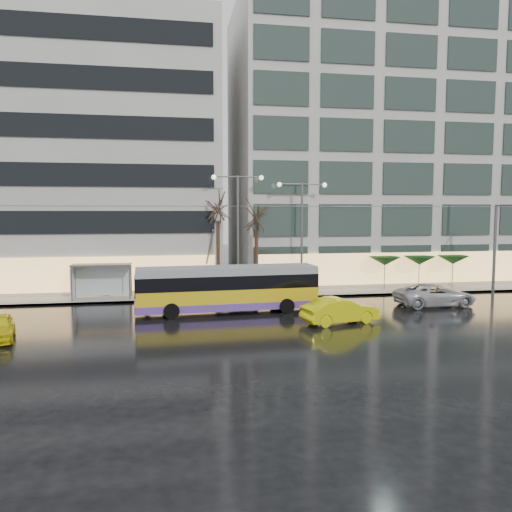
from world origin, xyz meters
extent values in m
plane|color=black|center=(0.00, 0.00, 0.00)|extent=(140.00, 140.00, 0.00)
cube|color=gray|center=(2.00, 14.00, 0.07)|extent=(80.00, 10.00, 0.15)
cube|color=slate|center=(2.00, 9.05, 0.07)|extent=(80.00, 0.10, 0.15)
cube|color=#A2A19B|center=(-16.00, 19.00, 11.15)|extent=(34.00, 14.00, 22.00)
cube|color=#A2A19B|center=(19.00, 19.00, 12.65)|extent=(32.00, 14.00, 25.00)
cube|color=gold|center=(0.48, 4.67, 1.00)|extent=(11.54, 3.04, 1.43)
cube|color=#603C98|center=(0.48, 4.67, 0.52)|extent=(11.58, 3.08, 0.48)
cube|color=black|center=(0.48, 4.67, 2.05)|extent=(11.56, 3.06, 0.86)
cube|color=gray|center=(0.48, 4.67, 2.71)|extent=(11.54, 3.04, 0.48)
cube|color=black|center=(6.21, 5.00, 1.90)|extent=(0.18, 2.19, 1.24)
cube|color=black|center=(-5.25, 4.34, 1.90)|extent=(0.18, 2.19, 1.24)
cylinder|color=black|center=(4.02, 6.07, 0.48)|extent=(0.97, 0.39, 0.95)
cylinder|color=black|center=(4.16, 3.69, 0.48)|extent=(0.97, 0.39, 0.95)
cylinder|color=black|center=(-3.20, 5.65, 0.48)|extent=(0.97, 0.39, 0.95)
cylinder|color=black|center=(-3.06, 3.27, 0.48)|extent=(0.97, 0.39, 0.95)
cylinder|color=#595B60|center=(-0.52, 5.52, 4.09)|extent=(0.26, 3.54, 2.50)
cylinder|color=#595B60|center=(-0.55, 5.99, 4.09)|extent=(0.26, 3.54, 2.50)
cylinder|color=#595B60|center=(22.00, 8.50, 3.50)|extent=(0.24, 0.24, 7.00)
cylinder|color=#595B60|center=(1.00, 5.75, 6.80)|extent=(42.00, 0.04, 0.04)
cylinder|color=#595B60|center=(1.00, 6.25, 6.80)|extent=(42.00, 0.04, 0.04)
cube|color=#595B60|center=(-8.00, 10.50, 2.60)|extent=(4.20, 1.60, 0.12)
cube|color=silver|center=(-8.00, 11.20, 1.35)|extent=(4.00, 0.05, 2.20)
cube|color=white|center=(-10.05, 10.50, 1.35)|extent=(0.10, 1.40, 2.20)
cylinder|color=#595B60|center=(-10.00, 9.80, 1.35)|extent=(0.10, 0.10, 2.40)
cylinder|color=#595B60|center=(-10.00, 11.20, 1.35)|extent=(0.10, 0.10, 2.40)
cylinder|color=#595B60|center=(-6.00, 9.80, 1.35)|extent=(0.10, 0.10, 2.40)
cylinder|color=#595B60|center=(-6.00, 11.20, 1.35)|extent=(0.10, 0.10, 2.40)
cylinder|color=#595B60|center=(2.00, 10.80, 4.65)|extent=(0.18, 0.18, 9.00)
cylinder|color=#595B60|center=(1.10, 10.80, 9.05)|extent=(1.80, 0.10, 0.10)
cylinder|color=#595B60|center=(2.90, 10.80, 9.05)|extent=(1.80, 0.10, 0.10)
sphere|color=#FFF2CC|center=(0.20, 10.80, 9.00)|extent=(0.36, 0.36, 0.36)
sphere|color=#FFF2CC|center=(3.80, 10.80, 9.00)|extent=(0.36, 0.36, 0.36)
cylinder|color=#595B60|center=(7.00, 10.80, 4.40)|extent=(0.18, 0.18, 8.50)
cylinder|color=#595B60|center=(6.10, 10.80, 8.55)|extent=(1.80, 0.10, 0.10)
cylinder|color=#595B60|center=(7.90, 10.80, 8.55)|extent=(1.80, 0.10, 0.10)
sphere|color=#FFF2CC|center=(5.20, 10.80, 8.50)|extent=(0.36, 0.36, 0.36)
sphere|color=#FFF2CC|center=(8.80, 10.80, 8.50)|extent=(0.36, 0.36, 0.36)
cylinder|color=black|center=(0.50, 11.00, 2.95)|extent=(0.28, 0.28, 5.60)
cylinder|color=black|center=(3.50, 11.20, 2.60)|extent=(0.28, 0.28, 4.90)
cylinder|color=#595B60|center=(14.00, 11.00, 1.25)|extent=(0.06, 0.06, 2.20)
cone|color=#113F13|center=(14.00, 11.00, 2.45)|extent=(2.50, 2.50, 0.70)
cylinder|color=#595B60|center=(17.00, 11.00, 1.25)|extent=(0.06, 0.06, 2.20)
cone|color=#113F13|center=(17.00, 11.00, 2.45)|extent=(2.50, 2.50, 0.70)
cylinder|color=#595B60|center=(20.00, 11.00, 1.25)|extent=(0.06, 0.06, 2.20)
cone|color=#113F13|center=(20.00, 11.00, 2.45)|extent=(2.50, 2.50, 0.70)
imported|color=yellow|center=(6.56, 0.46, 0.75)|extent=(4.79, 2.54, 1.50)
imported|color=#B2B2B7|center=(14.73, 4.41, 0.76)|extent=(5.49, 2.61, 1.51)
imported|color=black|center=(-4.86, 11.14, 1.00)|extent=(0.73, 0.61, 1.70)
imported|color=#C94393|center=(-4.86, 11.14, 1.90)|extent=(1.26, 1.27, 0.88)
imported|color=black|center=(-5.87, 12.24, 1.01)|extent=(1.06, 1.05, 1.73)
imported|color=black|center=(-7.90, 11.72, 0.97)|extent=(1.09, 0.68, 1.63)
imported|color=black|center=(-7.90, 11.72, 1.90)|extent=(0.88, 0.88, 0.72)
camera|label=1|loc=(-3.05, -26.73, 6.48)|focal=35.00mm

